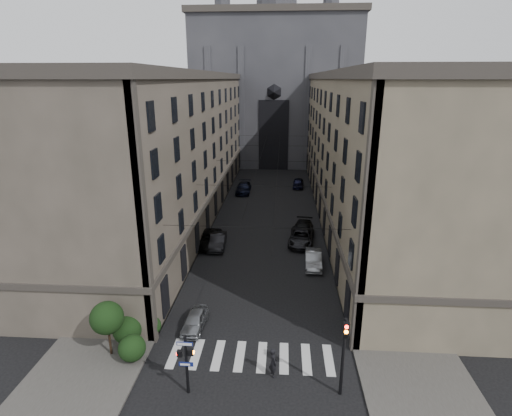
% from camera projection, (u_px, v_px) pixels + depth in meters
% --- Properties ---
extents(ground, '(260.00, 260.00, 0.00)m').
position_uv_depth(ground, '(244.00, 415.00, 22.36)').
color(ground, black).
rests_on(ground, ground).
extents(sidewalk_left, '(7.00, 80.00, 0.15)m').
position_uv_depth(sidewalk_left, '(195.00, 210.00, 57.17)').
color(sidewalk_left, '#383533').
rests_on(sidewalk_left, ground).
extents(sidewalk_right, '(7.00, 80.00, 0.15)m').
position_uv_depth(sidewalk_right, '(343.00, 213.00, 55.84)').
color(sidewalk_right, '#383533').
rests_on(sidewalk_right, ground).
extents(zebra_crossing, '(11.00, 3.20, 0.01)m').
position_uv_depth(zebra_crossing, '(251.00, 356.00, 27.11)').
color(zebra_crossing, beige).
rests_on(zebra_crossing, ground).
extents(building_left, '(13.60, 60.60, 18.85)m').
position_uv_depth(building_left, '(171.00, 145.00, 54.49)').
color(building_left, '#484237').
rests_on(building_left, ground).
extents(building_right, '(13.60, 60.60, 18.85)m').
position_uv_depth(building_right, '(370.00, 147.00, 52.80)').
color(building_right, brown).
rests_on(building_right, ground).
extents(gothic_tower, '(35.00, 23.00, 58.00)m').
position_uv_depth(gothic_tower, '(275.00, 80.00, 88.01)').
color(gothic_tower, '#2D2D33').
rests_on(gothic_tower, ground).
extents(pedestrian_signal_left, '(1.02, 0.38, 4.00)m').
position_uv_depth(pedestrian_signal_left, '(186.00, 360.00, 23.29)').
color(pedestrian_signal_left, black).
rests_on(pedestrian_signal_left, ground).
extents(traffic_light_right, '(0.34, 0.50, 5.20)m').
position_uv_depth(traffic_light_right, '(344.00, 348.00, 22.82)').
color(traffic_light_right, black).
rests_on(traffic_light_right, ground).
extents(shrub_cluster, '(3.90, 4.40, 3.90)m').
position_uv_depth(shrub_cluster, '(123.00, 329.00, 27.11)').
color(shrub_cluster, black).
rests_on(shrub_cluster, sidewalk_left).
extents(tram_wires, '(14.00, 60.00, 0.43)m').
position_uv_depth(tram_wires, '(268.00, 162.00, 53.94)').
color(tram_wires, black).
rests_on(tram_wires, ground).
extents(car_left_near, '(1.76, 3.87, 1.29)m').
position_uv_depth(car_left_near, '(195.00, 320.00, 30.04)').
color(car_left_near, gray).
rests_on(car_left_near, ground).
extents(car_left_midnear, '(1.84, 4.72, 1.53)m').
position_uv_depth(car_left_midnear, '(218.00, 241.00, 44.44)').
color(car_left_midnear, black).
rests_on(car_left_midnear, ground).
extents(car_left_midfar, '(2.79, 5.67, 1.55)m').
position_uv_depth(car_left_midfar, '(209.00, 239.00, 44.96)').
color(car_left_midfar, black).
rests_on(car_left_midfar, ground).
extents(car_left_far, '(2.32, 5.69, 1.65)m').
position_uv_depth(car_left_far, '(244.00, 188.00, 65.77)').
color(car_left_far, black).
rests_on(car_left_far, ground).
extents(car_right_near, '(1.76, 4.62, 1.50)m').
position_uv_depth(car_right_near, '(313.00, 259.00, 39.96)').
color(car_right_near, gray).
rests_on(car_right_near, ground).
extents(car_right_midnear, '(3.33, 6.10, 1.62)m').
position_uv_depth(car_right_midnear, '(301.00, 237.00, 45.43)').
color(car_right_midnear, black).
rests_on(car_right_midnear, ground).
extents(car_right_midfar, '(2.77, 5.80, 1.63)m').
position_uv_depth(car_right_midfar, '(304.00, 230.00, 47.48)').
color(car_right_midfar, black).
rests_on(car_right_midfar, ground).
extents(car_right_far, '(2.12, 4.62, 1.53)m').
position_uv_depth(car_right_far, '(298.00, 183.00, 69.03)').
color(car_right_far, black).
rests_on(car_right_far, ground).
extents(pedestrian, '(0.73, 0.86, 2.00)m').
position_uv_depth(pedestrian, '(273.00, 362.00, 25.09)').
color(pedestrian, black).
rests_on(pedestrian, ground).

